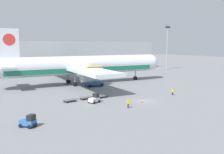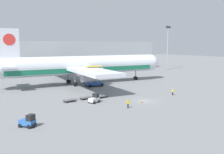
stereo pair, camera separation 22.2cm
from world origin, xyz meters
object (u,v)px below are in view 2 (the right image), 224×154
scissor_lift_loader (94,79)px  baggage_dolly_second (86,98)px  ground_crew_near (128,103)px  ground_crew_far (173,91)px  baggage_dolly_third (102,96)px  baggage_tug_mid (94,99)px  airplane_main (82,66)px  traffic_cone_near (142,101)px  light_mast (168,44)px  baggage_tug_foreground (28,121)px  baggage_dolly_lead (70,100)px

scissor_lift_loader → baggage_dolly_second: scissor_lift_loader is taller
ground_crew_near → ground_crew_far: (17.02, 4.39, -0.13)m
baggage_dolly_second → ground_crew_near: ground_crew_near is taller
ground_crew_far → baggage_dolly_second: bearing=-106.9°
scissor_lift_loader → baggage_dolly_third: scissor_lift_loader is taller
baggage_tug_mid → baggage_dolly_second: (-0.01, 4.24, -0.49)m
baggage_dolly_third → airplane_main: bearing=69.4°
airplane_main → traffic_cone_near: airplane_main is taller
ground_crew_far → traffic_cone_near: bearing=-76.2°
baggage_dolly_third → traffic_cone_near: traffic_cone_near is taller
light_mast → baggage_tug_foreground: 97.94m
scissor_lift_loader → baggage_tug_mid: bearing=-113.5°
scissor_lift_loader → ground_crew_far: (10.14, -22.44, -1.32)m
baggage_tug_mid → ground_crew_far: 20.72m
scissor_lift_loader → baggage_tug_foreground: bearing=-128.9°
baggage_dolly_lead → baggage_dolly_second: 4.23m
baggage_tug_mid → baggage_dolly_second: size_ratio=0.74×
baggage_tug_mid → light_mast: bearing=12.3°
baggage_tug_foreground → baggage_dolly_lead: size_ratio=0.74×
baggage_dolly_lead → ground_crew_far: bearing=-23.5°
light_mast → baggage_dolly_second: (-65.51, -39.65, -12.26)m
light_mast → baggage_dolly_second: 77.55m
ground_crew_near → traffic_cone_near: 5.92m
baggage_dolly_second → baggage_dolly_third: (4.08, -0.62, 0.00)m
baggage_tug_foreground → baggage_dolly_lead: bearing=96.5°
baggage_tug_foreground → baggage_dolly_lead: baggage_tug_foreground is taller
airplane_main → baggage_dolly_lead: size_ratio=15.39×
baggage_dolly_third → baggage_tug_foreground: bearing=-156.5°
baggage_tug_foreground → ground_crew_near: baggage_tug_foreground is taller
ground_crew_far → baggage_tug_mid: bearing=-95.8°
baggage_tug_foreground → baggage_dolly_third: size_ratio=0.74×
airplane_main → baggage_dolly_lead: bearing=-117.0°
baggage_tug_mid → traffic_cone_near: baggage_tug_mid is taller
baggage_dolly_lead → ground_crew_far: size_ratio=2.27×
scissor_lift_loader → baggage_dolly_lead: 21.29m
airplane_main → ground_crew_near: airplane_main is taller
baggage_dolly_third → scissor_lift_loader: bearing=60.5°
baggage_tug_mid → traffic_cone_near: bearing=-53.0°
scissor_lift_loader → baggage_dolly_lead: scissor_lift_loader is taller
baggage_tug_mid → ground_crew_near: 8.40m
baggage_dolly_third → ground_crew_far: 17.79m
light_mast → baggage_tug_foreground: bearing=-147.3°
baggage_dolly_third → traffic_cone_near: (4.79, -9.06, -0.07)m
baggage_dolly_lead → traffic_cone_near: 15.95m
baggage_dolly_third → ground_crew_near: (-0.63, -11.28, 0.71)m
baggage_dolly_lead → scissor_lift_loader: bearing=39.1°
ground_crew_near → baggage_dolly_third: bearing=-76.6°
baggage_dolly_second → ground_crew_far: (20.47, -7.52, 0.58)m
traffic_cone_near → baggage_dolly_second: bearing=132.5°
light_mast → traffic_cone_near: size_ratio=33.25×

